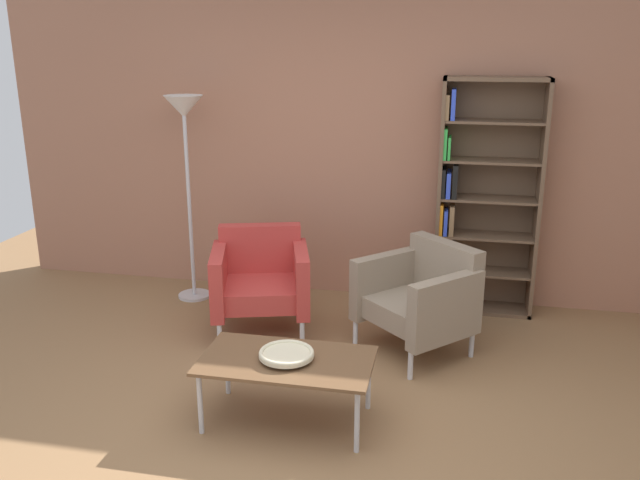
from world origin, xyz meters
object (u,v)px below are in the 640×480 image
at_px(bookshelf_tall, 480,200).
at_px(decorative_bowl, 286,354).
at_px(armchair_spare_guest, 421,296).
at_px(floor_lamp_torchiere, 185,131).
at_px(coffee_table_low, 287,364).
at_px(armchair_corner_red, 260,278).

bearing_deg(bookshelf_tall, decorative_bowl, -118.75).
distance_m(armchair_spare_guest, floor_lamp_torchiere, 2.34).
xyz_separation_m(bookshelf_tall, armchair_spare_guest, (-0.39, -0.89, -0.51)).
bearing_deg(floor_lamp_torchiere, armchair_spare_guest, -17.78).
distance_m(coffee_table_low, floor_lamp_torchiere, 2.44).
distance_m(decorative_bowl, armchair_corner_red, 1.34).
bearing_deg(coffee_table_low, bookshelf_tall, 61.25).
height_order(armchair_spare_guest, floor_lamp_torchiere, floor_lamp_torchiere).
height_order(bookshelf_tall, coffee_table_low, bookshelf_tall).
bearing_deg(coffee_table_low, armchair_corner_red, 113.10).
distance_m(coffee_table_low, armchair_spare_guest, 1.32).
distance_m(bookshelf_tall, armchair_spare_guest, 1.10).
bearing_deg(floor_lamp_torchiere, coffee_table_low, -53.56).
xyz_separation_m(coffee_table_low, decorative_bowl, (0.00, 0.00, 0.07)).
bearing_deg(decorative_bowl, coffee_table_low, 0.00).
relative_size(decorative_bowl, armchair_corner_red, 0.37).
xyz_separation_m(armchair_corner_red, floor_lamp_torchiere, (-0.77, 0.52, 1.03)).
bearing_deg(floor_lamp_torchiere, decorative_bowl, -53.56).
bearing_deg(floor_lamp_torchiere, armchair_corner_red, -34.21).
bearing_deg(armchair_spare_guest, bookshelf_tall, 109.79).
xyz_separation_m(decorative_bowl, armchair_corner_red, (-0.53, 1.23, -0.02)).
distance_m(armchair_corner_red, armchair_spare_guest, 1.24).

